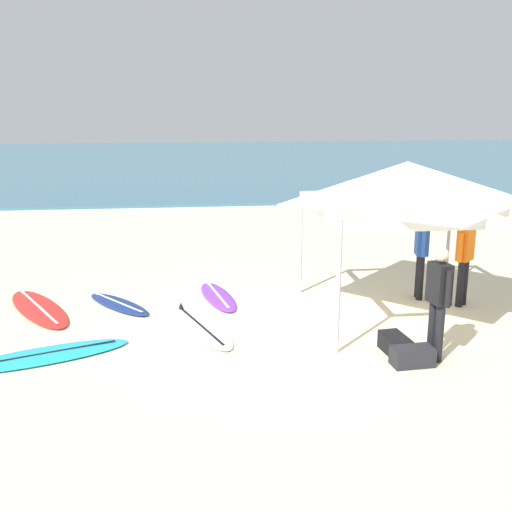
# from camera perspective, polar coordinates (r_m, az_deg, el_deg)

# --- Properties ---
(ground_plane) EXTENTS (80.00, 80.00, 0.00)m
(ground_plane) POSITION_cam_1_polar(r_m,az_deg,el_deg) (10.17, 2.55, -7.24)
(ground_plane) COLOR beige
(sea) EXTENTS (80.00, 36.00, 0.10)m
(sea) POSITION_cam_1_polar(r_m,az_deg,el_deg) (40.27, -4.43, 8.95)
(sea) COLOR #386B84
(sea) RESTS_ON ground
(canopy_tent) EXTENTS (3.17, 3.17, 2.75)m
(canopy_tent) POSITION_cam_1_polar(r_m,az_deg,el_deg) (10.74, 13.95, 6.69)
(canopy_tent) COLOR #B7B7BC
(canopy_tent) RESTS_ON ground
(surfboard_red) EXTENTS (1.84, 2.59, 0.19)m
(surfboard_red) POSITION_cam_1_polar(r_m,az_deg,el_deg) (11.92, -19.71, -4.63)
(surfboard_red) COLOR red
(surfboard_red) RESTS_ON ground
(surfboard_white) EXTENTS (1.38, 2.39, 0.19)m
(surfboard_white) POSITION_cam_1_polar(r_m,az_deg,el_deg) (10.39, -5.28, -6.60)
(surfboard_white) COLOR white
(surfboard_white) RESTS_ON ground
(surfboard_purple) EXTENTS (0.88, 1.99, 0.19)m
(surfboard_purple) POSITION_cam_1_polar(r_m,az_deg,el_deg) (11.92, -3.60, -3.80)
(surfboard_purple) COLOR purple
(surfboard_purple) RESTS_ON ground
(surfboard_navy) EXTENTS (1.51, 1.72, 0.19)m
(surfboard_navy) POSITION_cam_1_polar(r_m,az_deg,el_deg) (11.75, -12.78, -4.41)
(surfboard_navy) COLOR navy
(surfboard_navy) RESTS_ON ground
(surfboard_cyan) EXTENTS (2.67, 1.58, 0.19)m
(surfboard_cyan) POSITION_cam_1_polar(r_m,az_deg,el_deg) (9.75, -19.48, -8.83)
(surfboard_cyan) COLOR #23B2CC
(surfboard_cyan) RESTS_ON ground
(person_black) EXTENTS (0.28, 0.54, 1.71)m
(person_black) POSITION_cam_1_polar(r_m,az_deg,el_deg) (9.23, 16.74, -3.60)
(person_black) COLOR black
(person_black) RESTS_ON ground
(person_blue) EXTENTS (0.29, 0.54, 1.71)m
(person_blue) POSITION_cam_1_polar(r_m,az_deg,el_deg) (12.06, 15.25, 0.63)
(person_blue) COLOR black
(person_blue) RESTS_ON ground
(person_orange) EXTENTS (0.43, 0.41, 1.71)m
(person_orange) POSITION_cam_1_polar(r_m,az_deg,el_deg) (11.87, 18.99, 0.14)
(person_orange) COLOR black
(person_orange) RESTS_ON ground
(gear_bag_near_tent) EXTENTS (0.38, 0.63, 0.28)m
(gear_bag_near_tent) POSITION_cam_1_polar(r_m,az_deg,el_deg) (9.59, 12.91, -8.07)
(gear_bag_near_tent) COLOR black
(gear_bag_near_tent) RESTS_ON ground
(gear_bag_by_pole) EXTENTS (0.62, 0.36, 0.28)m
(gear_bag_by_pole) POSITION_cam_1_polar(r_m,az_deg,el_deg) (9.22, 14.46, -9.10)
(gear_bag_by_pole) COLOR #232328
(gear_bag_by_pole) RESTS_ON ground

